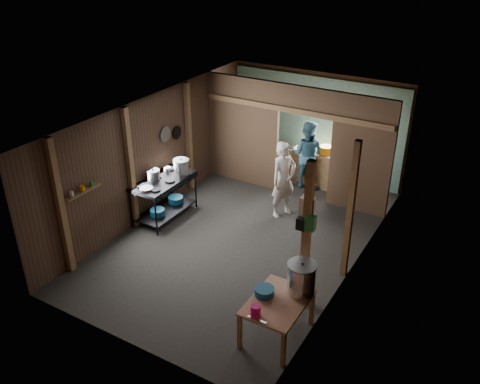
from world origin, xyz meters
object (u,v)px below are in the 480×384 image
Objects in this scene: gas_range at (164,198)px; pink_bucket at (256,311)px; prep_table at (277,318)px; stock_pot at (301,279)px; yellow_tub at (326,150)px; stove_pot_large at (181,167)px; cook at (284,180)px.

gas_range is 8.43× the size of pink_bucket.
stock_pot is at bearing 63.10° from prep_table.
stock_pot is at bearing 67.92° from pink_bucket.
yellow_tub is (-1.18, 5.60, 0.20)m from pink_bucket.
stove_pot_large is 4.48m from pink_bucket.
gas_range is 1.38× the size of prep_table.
yellow_tub is at bearing 16.72° from cook.
pink_bucket is 0.57× the size of yellow_tub.
cook is at bearing -97.91° from yellow_tub.
gas_range is at bearing 157.25° from stock_pot.
yellow_tub is at bearing 104.37° from prep_table.
stove_pot_large is (0.17, 0.43, 0.60)m from gas_range.
yellow_tub reaches higher than pink_bucket.
yellow_tub reaches higher than prep_table.
prep_table is 5.37m from yellow_tub.
yellow_tub is 1.79m from cook.
gas_range is at bearing -127.25° from yellow_tub.
cook reaches higher than yellow_tub.
stove_pot_large is (-3.54, 2.46, 0.73)m from prep_table.
cook is (-1.76, 3.01, -0.05)m from stock_pot.
cook reaches higher than stock_pot.
stove_pot_large is at bearing -129.32° from yellow_tub.
stock_pot is 0.90m from pink_bucket.
stove_pot_large is at bearing 151.01° from stock_pot.
stove_pot_large reaches higher than prep_table.
stock_pot is (0.20, 0.39, 0.57)m from prep_table.
cook is at bearing 110.46° from pink_bucket.
gas_range is 2.89× the size of stock_pot.
gas_range reaches higher than pink_bucket.
gas_range is at bearing -111.49° from stove_pot_large.
yellow_tub is at bearing 50.68° from stove_pot_large.
stove_pot_large is at bearing 68.51° from gas_range.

